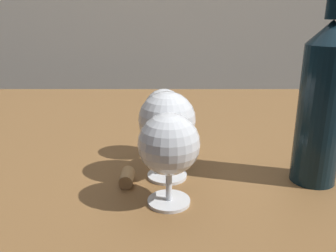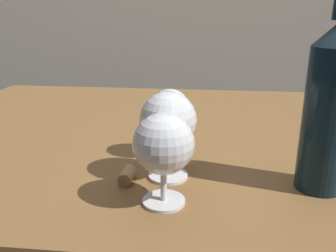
# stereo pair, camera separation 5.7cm
# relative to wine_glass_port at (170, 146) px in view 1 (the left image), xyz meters

# --- Properties ---
(dining_table) EXTENTS (1.11, 0.87, 0.72)m
(dining_table) POSITION_rel_wine_glass_port_xyz_m (-0.08, 0.31, -0.19)
(dining_table) COLOR brown
(dining_table) RESTS_ON ground_plane
(wine_glass_port) EXTENTS (0.09, 0.09, 0.14)m
(wine_glass_port) POSITION_rel_wine_glass_port_xyz_m (0.00, 0.00, 0.00)
(wine_glass_port) COLOR white
(wine_glass_port) RESTS_ON dining_table
(wine_glass_pinot) EXTENTS (0.09, 0.09, 0.15)m
(wine_glass_pinot) POSITION_rel_wine_glass_port_xyz_m (-0.00, 0.08, 0.01)
(wine_glass_pinot) COLOR white
(wine_glass_pinot) RESTS_ON dining_table
(wine_glass_rose) EXTENTS (0.07, 0.07, 0.13)m
(wine_glass_rose) POSITION_rel_wine_glass_port_xyz_m (-0.01, 0.17, 0.00)
(wine_glass_rose) COLOR white
(wine_glass_rose) RESTS_ON dining_table
(wine_bottle) EXTENTS (0.07, 0.07, 0.33)m
(wine_bottle) POSITION_rel_wine_glass_port_xyz_m (0.23, 0.07, 0.05)
(wine_bottle) COLOR #0F232D
(wine_bottle) RESTS_ON dining_table
(cork) EXTENTS (0.02, 0.04, 0.02)m
(cork) POSITION_rel_wine_glass_port_xyz_m (-0.07, 0.06, -0.08)
(cork) COLOR tan
(cork) RESTS_ON dining_table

